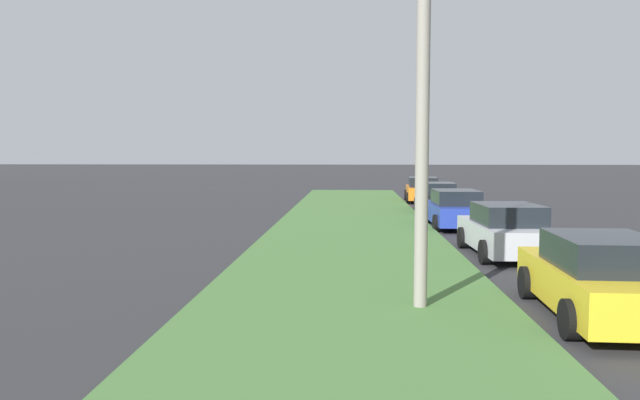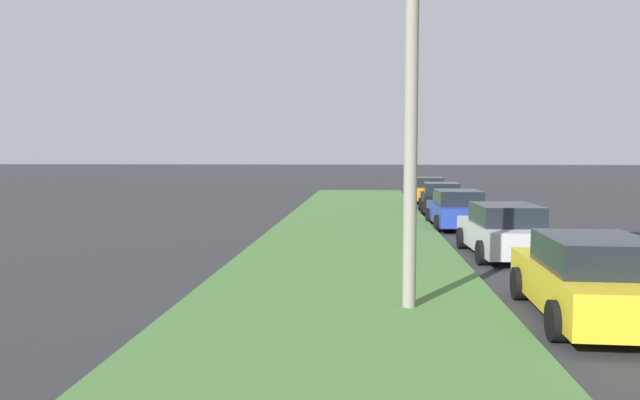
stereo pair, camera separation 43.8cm
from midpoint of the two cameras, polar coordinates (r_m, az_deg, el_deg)
name	(u,v)px [view 2 (the right image)]	position (r m, az deg, el deg)	size (l,w,h in m)	color
grass_median	(348,261)	(15.99, 3.41, -5.74)	(60.00, 6.00, 0.12)	#477238
parked_car_yellow	(591,279)	(11.61, 24.95, -6.73)	(4.36, 2.14, 1.47)	gold
parked_car_silver	(504,231)	(17.76, 17.50, -2.79)	(4.36, 2.13, 1.47)	#B2B5BA
parked_car_blue	(457,210)	(24.04, 13.18, -0.88)	(4.33, 2.08, 1.47)	#23389E
parked_car_black	(441,198)	(29.89, 11.64, 0.16)	(4.39, 2.20, 1.47)	black
parked_car_orange	(428,190)	(36.43, 10.43, 0.92)	(4.39, 2.19, 1.47)	orange
streetlight	(432,66)	(11.13, 11.52, 12.14)	(0.67, 2.87, 7.50)	gray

